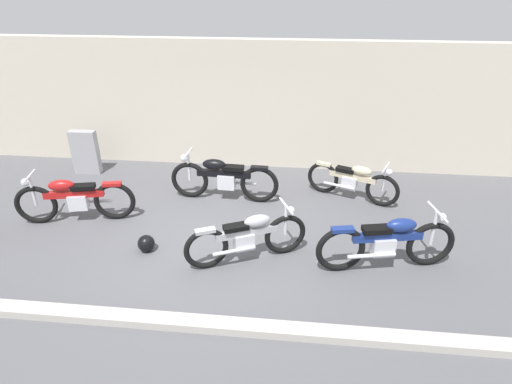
# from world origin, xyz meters

# --- Properties ---
(ground_plane) EXTENTS (40.00, 40.00, 0.00)m
(ground_plane) POSITION_xyz_m (0.00, 0.00, 0.00)
(ground_plane) COLOR #56565B
(building_wall) EXTENTS (18.00, 0.30, 2.91)m
(building_wall) POSITION_xyz_m (0.00, 3.45, 1.45)
(building_wall) COLOR beige
(building_wall) RESTS_ON ground_plane
(curb_strip) EXTENTS (18.00, 0.24, 0.12)m
(curb_strip) POSITION_xyz_m (0.00, -1.99, 0.06)
(curb_strip) COLOR #B7B2A8
(curb_strip) RESTS_ON ground_plane
(stone_marker) EXTENTS (0.60, 0.22, 1.02)m
(stone_marker) POSITION_xyz_m (-3.47, 2.52, 0.51)
(stone_marker) COLOR #9E9EA3
(stone_marker) RESTS_ON ground_plane
(helmet) EXTENTS (0.29, 0.29, 0.29)m
(helmet) POSITION_xyz_m (-1.09, -0.37, 0.14)
(helmet) COLOR black
(helmet) RESTS_ON ground_plane
(motorcycle_black) EXTENTS (2.22, 0.62, 0.99)m
(motorcycle_black) POSITION_xyz_m (-0.11, 1.57, 0.48)
(motorcycle_black) COLOR black
(motorcycle_black) RESTS_ON ground_plane
(motorcycle_blue) EXTENTS (2.20, 0.74, 1.00)m
(motorcycle_blue) POSITION_xyz_m (2.81, -0.42, 0.48)
(motorcycle_blue) COLOR black
(motorcycle_blue) RESTS_ON ground_plane
(motorcycle_red) EXTENTS (2.14, 0.73, 0.97)m
(motorcycle_red) POSITION_xyz_m (-2.70, 0.44, 0.47)
(motorcycle_red) COLOR black
(motorcycle_red) RESTS_ON ground_plane
(motorcycle_cream) EXTENTS (1.80, 0.90, 0.86)m
(motorcycle_cream) POSITION_xyz_m (2.50, 1.86, 0.41)
(motorcycle_cream) COLOR black
(motorcycle_cream) RESTS_ON ground_plane
(motorcycle_silver) EXTENTS (1.89, 0.99, 0.91)m
(motorcycle_silver) POSITION_xyz_m (0.64, -0.45, 0.44)
(motorcycle_silver) COLOR black
(motorcycle_silver) RESTS_ON ground_plane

